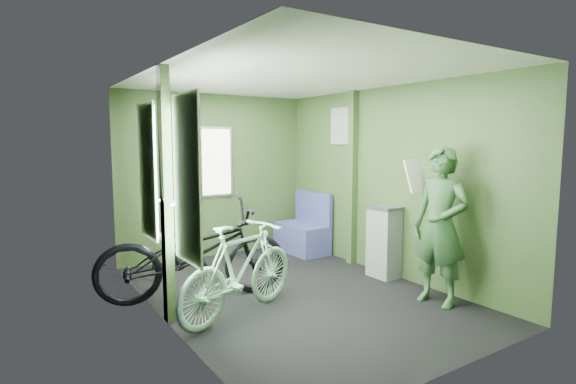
# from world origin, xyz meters

# --- Properties ---
(room) EXTENTS (4.00, 4.02, 2.31)m
(room) POSITION_xyz_m (-0.04, 0.04, 1.44)
(room) COLOR black
(room) RESTS_ON ground
(bicycle_black) EXTENTS (2.10, 1.27, 1.12)m
(bicycle_black) POSITION_xyz_m (-0.97, 0.38, 0.00)
(bicycle_black) COLOR black
(bicycle_black) RESTS_ON ground
(bicycle_mint) EXTENTS (1.58, 0.96, 0.93)m
(bicycle_mint) POSITION_xyz_m (-0.77, -0.26, 0.00)
(bicycle_mint) COLOR #85C69B
(bicycle_mint) RESTS_ON ground
(passenger) EXTENTS (0.47, 0.70, 1.59)m
(passenger) POSITION_xyz_m (1.07, -1.05, 0.80)
(passenger) COLOR #315930
(passenger) RESTS_ON ground
(waste_box) EXTENTS (0.26, 0.36, 0.87)m
(waste_box) POSITION_xyz_m (1.26, -0.09, 0.44)
(waste_box) COLOR gray
(waste_box) RESTS_ON ground
(bench_seat) EXTENTS (0.48, 0.85, 0.89)m
(bench_seat) POSITION_xyz_m (1.14, 1.45, 0.26)
(bench_seat) COLOR navy
(bench_seat) RESTS_ON ground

